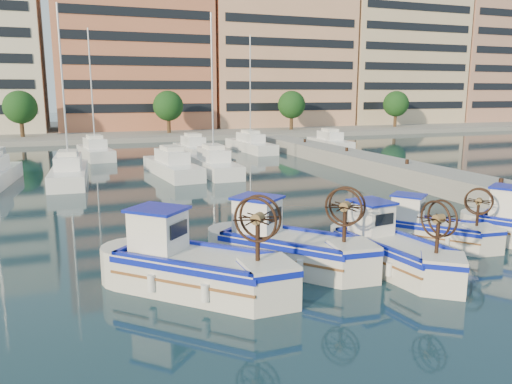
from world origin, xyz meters
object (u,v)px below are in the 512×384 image
at_px(fishing_boat_c, 391,248).
at_px(fishing_boat_d, 430,228).
at_px(fishing_boat_a, 192,264).
at_px(fishing_boat_b, 286,244).

bearing_deg(fishing_boat_c, fishing_boat_d, 22.39).
distance_m(fishing_boat_a, fishing_boat_c, 6.79).
bearing_deg(fishing_boat_d, fishing_boat_a, 149.73).
bearing_deg(fishing_boat_b, fishing_boat_a, 155.29).
relative_size(fishing_boat_a, fishing_boat_c, 1.07).
xyz_separation_m(fishing_boat_c, fishing_boat_d, (3.17, 1.91, -0.09)).
height_order(fishing_boat_a, fishing_boat_d, fishing_boat_a).
relative_size(fishing_boat_a, fishing_boat_b, 1.02).
xyz_separation_m(fishing_boat_a, fishing_boat_d, (9.95, 1.49, -0.20)).
height_order(fishing_boat_c, fishing_boat_d, fishing_boat_c).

